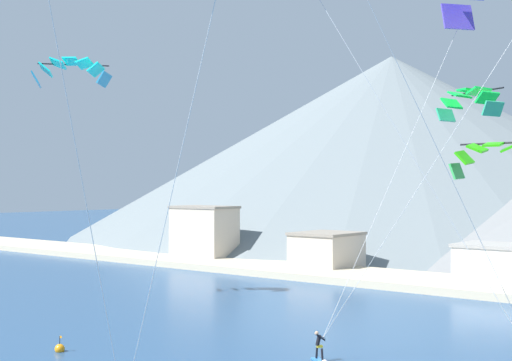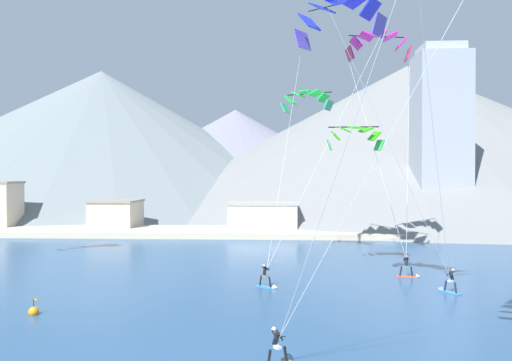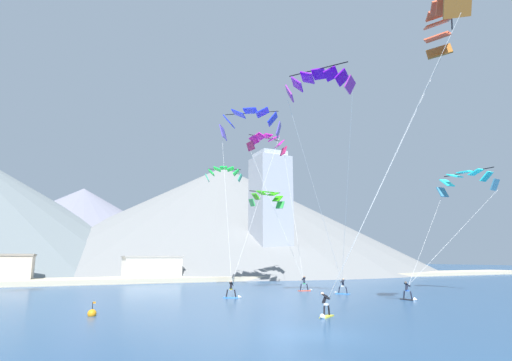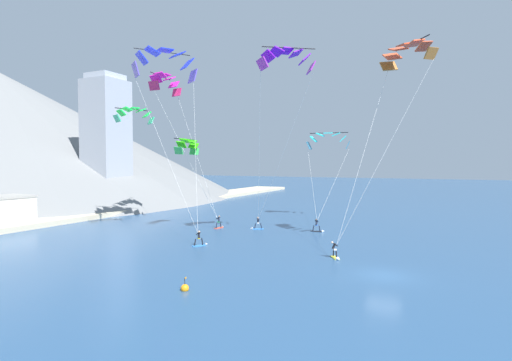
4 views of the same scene
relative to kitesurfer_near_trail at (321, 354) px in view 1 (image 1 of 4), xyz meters
The scene contains 10 objects.
kitesurfer_near_trail is the anchor object (origin of this frame).
parafoil_kite_distant_high_outer 14.03m from the kitesurfer_near_trail, 43.38° to the left, with size 4.64×1.81×2.05m.
parafoil_kite_distant_low_drift 32.66m from the kitesurfer_near_trail, behind, with size 5.84×5.54×2.37m.
parafoil_kite_distant_mid_solo 18.73m from the kitesurfer_near_trail, 74.60° to the left, with size 4.88×3.28×1.90m.
race_marker_buoy 14.61m from the kitesurfer_near_trail, 150.50° to the right, with size 0.56×0.56×1.02m.
shoreline_strip 30.27m from the kitesurfer_near_trail, 95.91° to the left, with size 180.00×10.00×0.70m, color beige.
shore_building_harbour_front 51.40m from the kitesurfer_near_trail, 140.23° to the left, with size 7.95×4.83×6.84m.
shore_building_promenade_mid 32.68m from the kitesurfer_near_trail, 92.66° to the left, with size 9.30×5.72×4.05m.
shore_building_quay_east 39.88m from the kitesurfer_near_trail, 123.07° to the left, with size 6.07×6.89×4.29m.
mountain_peak_west_ridge 102.23m from the kitesurfer_near_trail, 116.32° to the left, with size 120.03×120.03×34.09m.
Camera 1 is at (24.17, -12.42, 9.28)m, focal length 50.00 mm.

